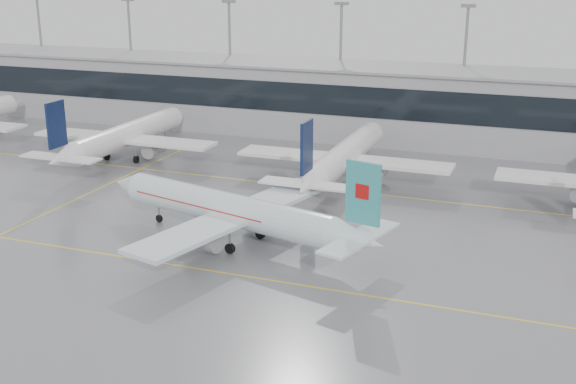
% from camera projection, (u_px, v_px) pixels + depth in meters
% --- Properties ---
extents(ground, '(320.00, 320.00, 0.00)m').
position_uv_depth(ground, '(244.00, 276.00, 69.65)').
color(ground, slate).
rests_on(ground, ground).
extents(taxi_line_main, '(120.00, 0.25, 0.01)m').
position_uv_depth(taxi_line_main, '(244.00, 276.00, 69.65)').
color(taxi_line_main, yellow).
rests_on(taxi_line_main, ground).
extents(taxi_line_north, '(120.00, 0.25, 0.01)m').
position_uv_depth(taxi_line_north, '(335.00, 190.00, 96.42)').
color(taxi_line_north, yellow).
rests_on(taxi_line_north, ground).
extents(taxi_line_cross, '(0.25, 60.00, 0.01)m').
position_uv_depth(taxi_line_cross, '(79.00, 198.00, 93.15)').
color(taxi_line_cross, yellow).
rests_on(taxi_line_cross, ground).
extents(terminal, '(180.00, 15.00, 12.00)m').
position_uv_depth(terminal, '(391.00, 104.00, 123.19)').
color(terminal, '#97979A').
rests_on(terminal, ground).
extents(terminal_glass, '(180.00, 0.20, 5.00)m').
position_uv_depth(terminal_glass, '(381.00, 103.00, 116.00)').
color(terminal_glass, black).
rests_on(terminal_glass, ground).
extents(terminal_roof, '(182.00, 16.00, 0.40)m').
position_uv_depth(terminal_roof, '(393.00, 68.00, 121.33)').
color(terminal_roof, gray).
rests_on(terminal_roof, ground).
extents(light_masts, '(156.40, 1.00, 22.60)m').
position_uv_depth(light_masts, '(401.00, 57.00, 126.34)').
color(light_masts, gray).
rests_on(light_masts, ground).
extents(air_canada_jet, '(36.13, 29.39, 11.49)m').
position_uv_depth(air_canada_jet, '(236.00, 211.00, 76.78)').
color(air_canada_jet, silver).
rests_on(air_canada_jet, ground).
extents(parked_jet_b, '(29.64, 36.96, 11.72)m').
position_uv_depth(parked_jet_b, '(124.00, 136.00, 110.40)').
color(parked_jet_b, white).
rests_on(parked_jet_b, ground).
extents(parked_jet_c, '(29.64, 36.96, 11.72)m').
position_uv_depth(parked_jet_c, '(344.00, 157.00, 98.60)').
color(parked_jet_c, white).
rests_on(parked_jet_c, ground).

